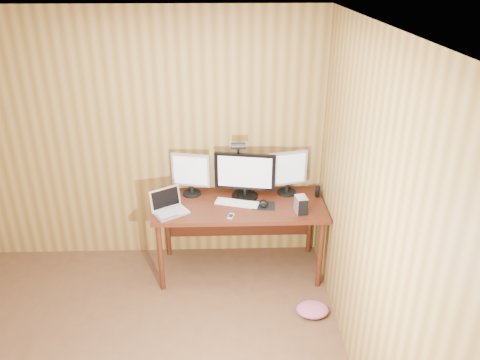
{
  "coord_description": "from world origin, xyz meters",
  "views": [
    {
      "loc": [
        0.81,
        -2.27,
        2.84
      ],
      "look_at": [
        0.93,
        1.58,
        1.02
      ],
      "focal_mm": 35.0,
      "sensor_mm": 36.0,
      "label": 1
    }
  ],
  "objects_px": {
    "mouse": "(263,203)",
    "laptop": "(168,206)",
    "desk": "(240,211)",
    "hard_drive": "(301,205)",
    "keyboard": "(237,203)",
    "speaker": "(317,191)",
    "monitor_left": "(191,173)",
    "desk_lamp": "(238,159)",
    "phone": "(231,216)",
    "monitor_center": "(245,175)",
    "monitor_right": "(288,172)"
  },
  "relations": [
    {
      "from": "monitor_center",
      "to": "speaker",
      "type": "bearing_deg",
      "value": 9.03
    },
    {
      "from": "mouse",
      "to": "laptop",
      "type": "bearing_deg",
      "value": -160.27
    },
    {
      "from": "hard_drive",
      "to": "speaker",
      "type": "distance_m",
      "value": 0.37
    },
    {
      "from": "monitor_center",
      "to": "monitor_left",
      "type": "distance_m",
      "value": 0.52
    },
    {
      "from": "laptop",
      "to": "mouse",
      "type": "relative_size",
      "value": 3.09
    },
    {
      "from": "laptop",
      "to": "speaker",
      "type": "height_order",
      "value": "laptop"
    },
    {
      "from": "desk",
      "to": "phone",
      "type": "relative_size",
      "value": 15.56
    },
    {
      "from": "desk",
      "to": "monitor_right",
      "type": "distance_m",
      "value": 0.6
    },
    {
      "from": "laptop",
      "to": "keyboard",
      "type": "distance_m",
      "value": 0.64
    },
    {
      "from": "monitor_center",
      "to": "phone",
      "type": "distance_m",
      "value": 0.47
    },
    {
      "from": "monitor_left",
      "to": "speaker",
      "type": "bearing_deg",
      "value": 8.6
    },
    {
      "from": "monitor_center",
      "to": "laptop",
      "type": "distance_m",
      "value": 0.78
    },
    {
      "from": "desk",
      "to": "speaker",
      "type": "relative_size",
      "value": 14.63
    },
    {
      "from": "desk",
      "to": "hard_drive",
      "type": "height_order",
      "value": "hard_drive"
    },
    {
      "from": "keyboard",
      "to": "mouse",
      "type": "bearing_deg",
      "value": 5.71
    },
    {
      "from": "desk",
      "to": "phone",
      "type": "height_order",
      "value": "phone"
    },
    {
      "from": "laptop",
      "to": "phone",
      "type": "xyz_separation_m",
      "value": [
        0.57,
        -0.11,
        -0.05
      ]
    },
    {
      "from": "laptop",
      "to": "monitor_right",
      "type": "bearing_deg",
      "value": -15.9
    },
    {
      "from": "hard_drive",
      "to": "phone",
      "type": "relative_size",
      "value": 1.5
    },
    {
      "from": "laptop",
      "to": "hard_drive",
      "type": "relative_size",
      "value": 2.42
    },
    {
      "from": "monitor_right",
      "to": "mouse",
      "type": "height_order",
      "value": "monitor_right"
    },
    {
      "from": "keyboard",
      "to": "hard_drive",
      "type": "xyz_separation_m",
      "value": [
        0.58,
        -0.18,
        0.07
      ]
    },
    {
      "from": "monitor_left",
      "to": "monitor_center",
      "type": "bearing_deg",
      "value": 4.54
    },
    {
      "from": "desk",
      "to": "monitor_right",
      "type": "bearing_deg",
      "value": 15.18
    },
    {
      "from": "keyboard",
      "to": "speaker",
      "type": "relative_size",
      "value": 3.92
    },
    {
      "from": "keyboard",
      "to": "monitor_right",
      "type": "bearing_deg",
      "value": 38.95
    },
    {
      "from": "desk",
      "to": "monitor_center",
      "type": "bearing_deg",
      "value": 48.36
    },
    {
      "from": "monitor_center",
      "to": "speaker",
      "type": "relative_size",
      "value": 5.29
    },
    {
      "from": "monitor_left",
      "to": "desk_lamp",
      "type": "distance_m",
      "value": 0.48
    },
    {
      "from": "mouse",
      "to": "monitor_right",
      "type": "bearing_deg",
      "value": 59.44
    },
    {
      "from": "desk",
      "to": "monitor_left",
      "type": "height_order",
      "value": "monitor_left"
    },
    {
      "from": "keyboard",
      "to": "hard_drive",
      "type": "relative_size",
      "value": 2.79
    },
    {
      "from": "keyboard",
      "to": "speaker",
      "type": "height_order",
      "value": "speaker"
    },
    {
      "from": "keyboard",
      "to": "mouse",
      "type": "distance_m",
      "value": 0.25
    },
    {
      "from": "speaker",
      "to": "phone",
      "type": "bearing_deg",
      "value": -156.38
    },
    {
      "from": "laptop",
      "to": "desk_lamp",
      "type": "height_order",
      "value": "desk_lamp"
    },
    {
      "from": "desk",
      "to": "desk_lamp",
      "type": "height_order",
      "value": "desk_lamp"
    },
    {
      "from": "desk",
      "to": "desk_lamp",
      "type": "bearing_deg",
      "value": 93.39
    },
    {
      "from": "monitor_left",
      "to": "desk_lamp",
      "type": "relative_size",
      "value": 0.71
    },
    {
      "from": "speaker",
      "to": "desk_lamp",
      "type": "relative_size",
      "value": 0.18
    },
    {
      "from": "monitor_right",
      "to": "desk_lamp",
      "type": "xyz_separation_m",
      "value": [
        -0.48,
        0.01,
        0.13
      ]
    },
    {
      "from": "monitor_right",
      "to": "speaker",
      "type": "distance_m",
      "value": 0.35
    },
    {
      "from": "laptop",
      "to": "mouse",
      "type": "distance_m",
      "value": 0.88
    },
    {
      "from": "desk",
      "to": "desk_lamp",
      "type": "relative_size",
      "value": 2.68
    },
    {
      "from": "keyboard",
      "to": "mouse",
      "type": "relative_size",
      "value": 3.56
    },
    {
      "from": "hard_drive",
      "to": "desk_lamp",
      "type": "height_order",
      "value": "desk_lamp"
    },
    {
      "from": "monitor_left",
      "to": "phone",
      "type": "height_order",
      "value": "monitor_left"
    },
    {
      "from": "hard_drive",
      "to": "phone",
      "type": "distance_m",
      "value": 0.65
    },
    {
      "from": "keyboard",
      "to": "monitor_center",
      "type": "bearing_deg",
      "value": 76.47
    },
    {
      "from": "mouse",
      "to": "hard_drive",
      "type": "relative_size",
      "value": 0.78
    }
  ]
}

